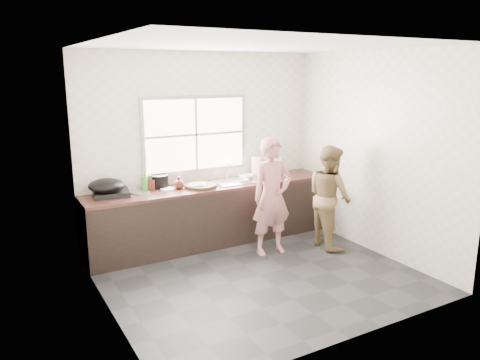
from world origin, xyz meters
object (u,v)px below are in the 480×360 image
glass_jar (155,185)px  dish_rack (265,166)px  bowl_crabs (246,177)px  plate_food (168,189)px  pot_lid_right (141,193)px  woman (272,200)px  bowl_held (243,180)px  pot_lid_left (140,191)px  burner (111,193)px  wok (107,186)px  person_side (330,196)px  bowl_mince (198,186)px  bottle_brown_tall (150,183)px  bottle_green (145,180)px  bottle_brown_short (179,183)px  cutting_board (201,186)px  black_pot (160,181)px

glass_jar → dish_rack: dish_rack is taller
bowl_crabs → plate_food: (-1.25, -0.02, -0.02)m
pot_lid_right → plate_food: bearing=1.4°
glass_jar → plate_food: bearing=-53.4°
woman → bowl_held: 0.68m
pot_lid_left → woman: bearing=-29.2°
woman → burner: (-1.91, 0.87, 0.15)m
pot_lid_right → wok: bearing=175.1°
person_side → bowl_mince: 1.84m
woman → bottle_brown_tall: bearing=150.2°
person_side → bottle_brown_tall: person_side is taller
pot_lid_left → pot_lid_right: (-0.01, -0.07, -0.00)m
bottle_green → wok: (-0.54, -0.09, 0.01)m
dish_rack → pot_lid_right: size_ratio=1.87×
wok → pot_lid_left: (0.44, 0.03, -0.14)m
bottle_brown_tall → pot_lid_left: size_ratio=0.65×
glass_jar → bowl_held: bearing=-14.2°
woman → wok: 2.16m
pot_lid_left → bowl_held: bearing=-7.9°
bowl_mince → pot_lid_right: (-0.76, 0.12, -0.02)m
person_side → pot_lid_left: 2.61m
bottle_brown_short → pot_lid_left: (-0.52, 0.11, -0.07)m
woman → person_side: size_ratio=1.02×
pot_lid_left → bottle_green: bearing=29.7°
dish_rack → burner: bearing=-156.7°
cutting_board → wok: wok is taller
woman → bottle_brown_short: size_ratio=9.19×
bowl_held → glass_jar: bearing=165.8°
woman → pot_lid_right: (-1.55, 0.79, 0.13)m
burner → pot_lid_left: (0.37, -0.01, -0.03)m
person_side → bowl_crabs: 1.26m
bowl_crabs → dish_rack: dish_rack is taller
person_side → bottle_green: (-2.29, 1.09, 0.27)m
burner → dish_rack: 2.34m
cutting_board → bottle_brown_short: bearing=166.4°
burner → wok: (-0.06, -0.04, 0.11)m
bowl_held → bottle_green: bottle_green is taller
person_side → pot_lid_right: person_side is taller
black_pot → bottle_green: bottle_green is taller
plate_food → bottle_brown_short: size_ratio=1.21×
glass_jar → wok: size_ratio=0.20×
woman → glass_jar: bearing=146.8°
wok → pot_lid_right: bearing=-4.9°
bowl_crabs → bottle_brown_short: size_ratio=1.08×
bottle_brown_short → dish_rack: dish_rack is taller
person_side → burner: person_side is taller
wok → bottle_brown_tall: bearing=7.4°
bowl_held → bottle_brown_short: size_ratio=1.20×
glass_jar → dish_rack: 1.72m
bottle_green → wok: 0.55m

